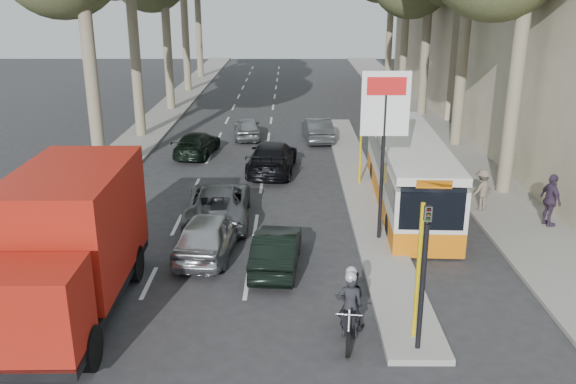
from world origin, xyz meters
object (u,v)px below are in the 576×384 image
Objects in this scene: city_bus at (408,170)px; motorcycle at (350,304)px; silver_hatchback at (209,234)px; dark_hatchback at (276,249)px; red_truck at (67,243)px.

city_bus is 4.99× the size of motorcycle.
silver_hatchback is 1.95× the size of motorcycle.
dark_hatchback is 0.53× the size of red_truck.
city_bus is (4.88, 5.57, 0.82)m from dark_hatchback.
silver_hatchback is at bearing -19.97° from dark_hatchback.
city_bus is 9.76m from motorcycle.
city_bus is (7.02, 4.59, 0.73)m from silver_hatchback.
motorcycle is (3.98, -4.66, 0.11)m from silver_hatchback.
motorcycle is at bearing 121.25° from dark_hatchback.
silver_hatchback is 6.13m from motorcycle.
motorcycle is (7.00, -1.03, -1.13)m from red_truck.
motorcycle is at bearing 136.43° from silver_hatchback.
dark_hatchback is 7.45m from city_bus.
motorcycle is (1.84, -3.68, 0.20)m from dark_hatchback.
silver_hatchback is at bearing 49.38° from red_truck.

